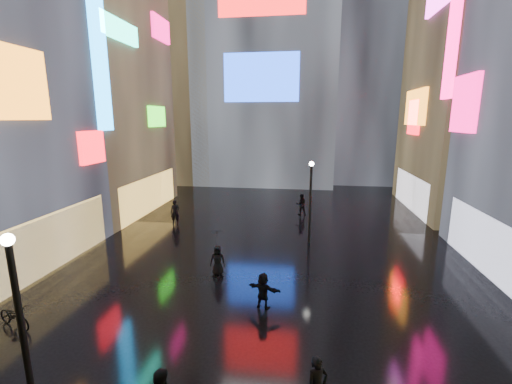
# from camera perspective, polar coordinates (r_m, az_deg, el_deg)

# --- Properties ---
(ground) EXTENTS (140.00, 140.00, 0.00)m
(ground) POSITION_cam_1_polar(r_m,az_deg,el_deg) (22.14, 2.96, -8.36)
(ground) COLOR black
(ground) RESTS_ON ground
(building_left_far) EXTENTS (10.28, 12.00, 22.00)m
(building_left_far) POSITION_cam_1_polar(r_m,az_deg,el_deg) (32.21, -26.65, 16.68)
(building_left_far) COLOR black
(building_left_far) RESTS_ON ground
(building_right_far) EXTENTS (10.28, 12.00, 28.00)m
(building_right_far) POSITION_cam_1_polar(r_m,az_deg,el_deg) (34.33, 34.83, 20.55)
(building_right_far) COLOR black
(building_right_far) RESTS_ON ground
(tower_main) EXTENTS (16.00, 14.20, 42.00)m
(tower_main) POSITION_cam_1_polar(r_m,az_deg,el_deg) (46.80, 2.17, 28.61)
(tower_main) COLOR black
(tower_main) RESTS_ON ground
(tower_flank_right) EXTENTS (12.00, 12.00, 34.00)m
(tower_flank_right) POSITION_cam_1_polar(r_m,az_deg,el_deg) (48.10, 18.01, 22.69)
(tower_flank_right) COLOR black
(tower_flank_right) RESTS_ON ground
(tower_flank_left) EXTENTS (10.00, 10.00, 26.00)m
(tower_flank_left) POSITION_cam_1_polar(r_m,az_deg,el_deg) (45.79, -12.79, 18.46)
(tower_flank_left) COLOR black
(tower_flank_left) RESTS_ON ground
(lamp_near) EXTENTS (0.30, 0.30, 5.20)m
(lamp_near) POSITION_cam_1_polar(r_m,az_deg,el_deg) (10.48, -34.57, -17.48)
(lamp_near) COLOR black
(lamp_near) RESTS_ON ground
(lamp_far) EXTENTS (0.30, 0.30, 5.20)m
(lamp_far) POSITION_cam_1_polar(r_m,az_deg,el_deg) (21.52, 9.06, -0.91)
(lamp_far) COLOR black
(lamp_far) RESTS_ON ground
(pedestrian_4) EXTENTS (0.81, 0.58, 1.53)m
(pedestrian_4) POSITION_cam_1_polar(r_m,az_deg,el_deg) (17.63, -6.43, -11.26)
(pedestrian_4) COLOR black
(pedestrian_4) RESTS_ON ground
(pedestrian_5) EXTENTS (1.50, 0.87, 1.55)m
(pedestrian_5) POSITION_cam_1_polar(r_m,az_deg,el_deg) (14.74, 1.19, -16.12)
(pedestrian_5) COLOR black
(pedestrian_5) RESTS_ON ground
(pedestrian_6) EXTENTS (0.75, 0.58, 1.84)m
(pedestrian_6) POSITION_cam_1_polar(r_m,az_deg,el_deg) (26.13, -13.33, -3.34)
(pedestrian_6) COLOR black
(pedestrian_6) RESTS_ON ground
(pedestrian_7) EXTENTS (0.95, 0.80, 1.73)m
(pedestrian_7) POSITION_cam_1_polar(r_m,az_deg,el_deg) (28.24, 7.53, -2.06)
(pedestrian_7) COLOR black
(pedestrian_7) RESTS_ON ground
(umbrella_2) EXTENTS (1.30, 1.31, 0.84)m
(umbrella_2) POSITION_cam_1_polar(r_m,az_deg,el_deg) (17.20, -6.53, -7.63)
(umbrella_2) COLOR black
(umbrella_2) RESTS_ON pedestrian_4
(bicycle) EXTENTS (1.84, 1.09, 0.91)m
(bicycle) POSITION_cam_1_polar(r_m,az_deg,el_deg) (16.48, -35.30, -16.52)
(bicycle) COLOR black
(bicycle) RESTS_ON ground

